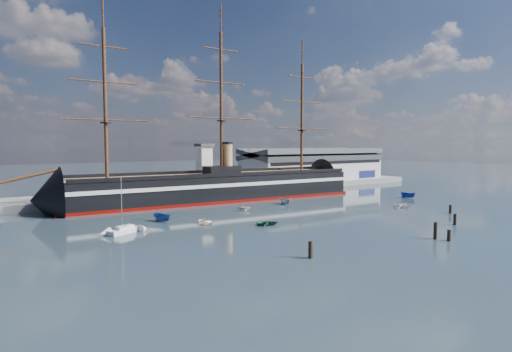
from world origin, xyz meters
TOP-DOWN VIEW (x-y plane):
  - ground at (0.00, 40.00)m, footprint 600.00×600.00m
  - quay at (10.00, 76.00)m, footprint 180.00×18.00m
  - warehouse at (58.00, 80.00)m, footprint 63.00×21.00m
  - quay_tower at (3.00, 73.00)m, footprint 5.00×5.00m
  - warship at (-1.95, 60.00)m, footprint 113.38×22.07m
  - sailboat at (-38.24, 28.94)m, footprint 6.92×4.44m
  - motorboat_a at (-27.40, 36.42)m, footprint 6.12×4.02m
  - motorboat_b at (-11.24, 19.58)m, footprint 1.79×3.12m
  - motorboat_c at (11.32, 41.45)m, footprint 5.60×2.59m
  - motorboat_d at (-4.42, 38.61)m, footprint 4.29×5.63m
  - motorboat_e at (33.02, 18.38)m, footprint 2.74×3.01m
  - motorboat_f at (51.60, 29.91)m, footprint 5.91×2.88m
  - motorboat_g at (-21.10, 28.21)m, footprint 3.23×1.38m
  - piling_near_left at (-21.58, -4.63)m, footprint 0.64×0.64m
  - piling_near_mid at (5.81, -10.37)m, footprint 0.64×0.64m
  - piling_near_right at (20.89, -2.88)m, footprint 0.64×0.64m
  - piling_far_right at (34.13, 5.79)m, footprint 0.64×0.64m
  - piling_extra at (5.27, -8.11)m, footprint 0.64×0.64m

SIDE VIEW (x-z plane):
  - ground at x=0.00m, z-range 0.00..0.00m
  - quay at x=10.00m, z-range -1.00..1.00m
  - motorboat_a at x=-27.40m, z-range -1.15..1.15m
  - motorboat_b at x=-11.24m, z-range -0.68..0.68m
  - motorboat_c at x=11.32m, z-range -1.08..1.08m
  - motorboat_d at x=-4.42m, z-range -0.95..0.95m
  - motorboat_e at x=33.02m, z-range -0.68..0.68m
  - motorboat_f at x=51.60m, z-range -1.13..1.13m
  - motorboat_g at x=-21.10m, z-range -0.74..0.74m
  - piling_near_left at x=-21.58m, z-range -1.64..1.64m
  - piling_near_mid at x=5.81m, z-range -1.35..1.35m
  - piling_near_right at x=20.89m, z-range -1.53..1.53m
  - piling_far_right at x=34.13m, z-range -1.41..1.41m
  - piling_extra at x=5.27m, z-range -1.88..1.88m
  - sailboat at x=-38.24m, z-range -4.67..6.03m
  - warship at x=-1.95m, z-range -22.93..31.01m
  - warehouse at x=58.00m, z-range 2.18..13.78m
  - quay_tower at x=3.00m, z-range 2.25..17.25m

